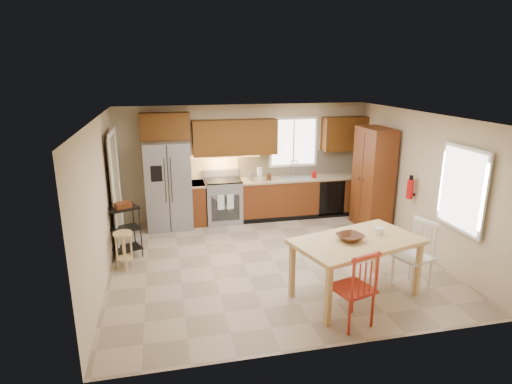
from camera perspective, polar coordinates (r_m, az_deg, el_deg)
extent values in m
plane|color=tan|center=(7.57, 2.30, -9.12)|extent=(5.50, 5.50, 0.00)
cube|color=silver|center=(6.89, 2.54, 10.06)|extent=(5.50, 5.00, 0.02)
cube|color=#CCB793|center=(9.50, -1.46, 4.07)|extent=(5.50, 0.02, 2.50)
cube|color=#CCB793|center=(4.90, 9.99, -7.88)|extent=(5.50, 0.02, 2.50)
cube|color=#CCB793|center=(6.97, -20.00, -1.34)|extent=(0.02, 5.00, 2.50)
cube|color=#CCB793|center=(8.26, 21.20, 1.15)|extent=(0.02, 5.00, 2.50)
cube|color=gray|center=(9.04, -11.61, 0.92)|extent=(0.92, 0.75, 1.82)
cube|color=gray|center=(9.31, -4.37, -1.25)|extent=(0.76, 0.63, 0.92)
cube|color=#622C12|center=(9.27, -7.75, -1.49)|extent=(0.30, 0.60, 0.90)
cube|color=#622C12|center=(9.74, 6.39, -0.58)|extent=(2.92, 0.60, 0.90)
cube|color=black|center=(9.67, 10.08, -0.85)|extent=(0.60, 0.02, 0.78)
cube|color=beige|center=(9.82, 5.99, 3.94)|extent=(2.92, 0.03, 0.55)
cube|color=#572E0E|center=(9.01, -12.06, 8.57)|extent=(1.00, 0.35, 0.55)
cube|color=#572E0E|center=(9.18, -2.81, 7.29)|extent=(1.80, 0.35, 0.75)
cube|color=#572E0E|center=(9.91, 11.72, 7.63)|extent=(1.00, 0.35, 0.75)
cube|color=white|center=(9.67, 5.00, 6.65)|extent=(1.12, 0.04, 1.12)
cube|color=gray|center=(9.57, 5.39, 1.70)|extent=(0.62, 0.46, 0.16)
cube|color=#FFBF66|center=(9.18, -4.61, 4.76)|extent=(1.60, 0.30, 0.01)
imported|color=#B70E0C|center=(9.57, 7.76, 2.46)|extent=(0.09, 0.09, 0.19)
cylinder|color=silver|center=(9.26, 0.49, 2.44)|extent=(0.12, 0.12, 0.28)
cylinder|color=gray|center=(9.23, -0.72, 2.07)|extent=(0.11, 0.11, 0.18)
cylinder|color=#502915|center=(9.29, 1.73, 2.04)|extent=(0.10, 0.10, 0.14)
cube|color=#622C12|center=(9.14, 15.32, 1.74)|extent=(0.50, 0.95, 2.10)
cylinder|color=#B70E0C|center=(8.35, 19.86, 0.38)|extent=(0.12, 0.12, 0.36)
cube|color=white|center=(7.27, 25.81, 0.35)|extent=(0.04, 1.02, 1.32)
cube|color=#8C7A59|center=(8.26, -18.26, 0.00)|extent=(0.04, 0.95, 2.10)
imported|color=#502915|center=(6.23, 12.42, -6.34)|extent=(0.45, 0.45, 0.09)
cylinder|color=silver|center=(6.53, 16.07, -5.23)|extent=(0.19, 0.19, 0.18)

